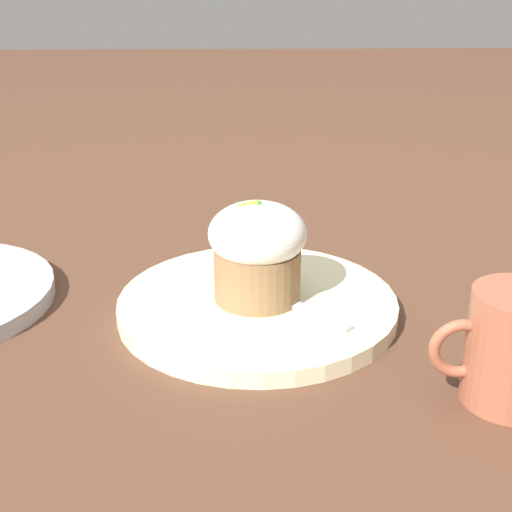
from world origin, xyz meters
The scene contains 4 objects.
ground_plane centered at (0.00, 0.00, 0.00)m, with size 4.00×4.00×0.00m, color #513323.
dessert_plate centered at (0.00, 0.00, 0.01)m, with size 0.25×0.25×0.01m.
carrot_cake centered at (0.00, 0.00, 0.06)m, with size 0.09×0.09×0.09m.
spoon centered at (-0.02, 0.00, 0.02)m, with size 0.10×0.11×0.01m.
Camera 1 is at (0.02, 0.57, 0.30)m, focal length 50.00 mm.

